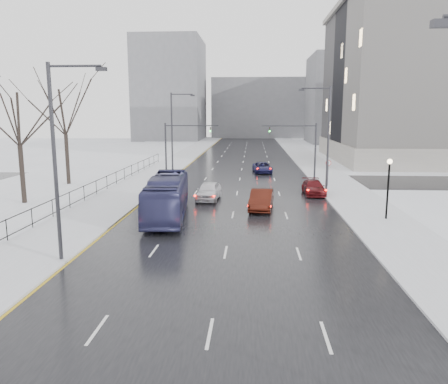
% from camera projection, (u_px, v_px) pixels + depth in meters
% --- Properties ---
extents(road, '(16.00, 150.00, 0.04)m').
position_uv_depth(road, '(242.00, 168.00, 61.34)').
color(road, black).
rests_on(road, ground).
extents(cross_road, '(130.00, 10.00, 0.04)m').
position_uv_depth(cross_road, '(240.00, 181.00, 49.55)').
color(cross_road, black).
rests_on(cross_road, ground).
extents(sidewalk_left, '(5.00, 150.00, 0.16)m').
position_uv_depth(sidewalk_left, '(168.00, 167.00, 62.00)').
color(sidewalk_left, silver).
rests_on(sidewalk_left, ground).
extents(sidewalk_right, '(5.00, 150.00, 0.16)m').
position_uv_depth(sidewalk_right, '(318.00, 168.00, 60.66)').
color(sidewalk_right, silver).
rests_on(sidewalk_right, ground).
extents(park_strip, '(14.00, 150.00, 0.12)m').
position_uv_depth(park_strip, '(103.00, 166.00, 62.60)').
color(park_strip, white).
rests_on(park_strip, ground).
extents(tree_park_d, '(8.75, 8.75, 12.50)m').
position_uv_depth(tree_park_d, '(25.00, 204.00, 36.95)').
color(tree_park_d, black).
rests_on(tree_park_d, ground).
extents(tree_park_e, '(9.45, 9.45, 13.50)m').
position_uv_depth(tree_park_e, '(69.00, 185.00, 46.79)').
color(tree_park_e, black).
rests_on(tree_park_e, ground).
extents(iron_fence, '(0.06, 70.00, 1.30)m').
position_uv_depth(iron_fence, '(58.00, 204.00, 32.55)').
color(iron_fence, black).
rests_on(iron_fence, sidewalk_left).
extents(streetlight_r_mid, '(2.95, 0.25, 10.00)m').
position_uv_depth(streetlight_r_mid, '(326.00, 135.00, 40.18)').
color(streetlight_r_mid, '#2D2D33').
rests_on(streetlight_r_mid, ground).
extents(streetlight_l_near, '(2.95, 0.25, 10.00)m').
position_uv_depth(streetlight_l_near, '(59.00, 154.00, 21.58)').
color(streetlight_l_near, '#2D2D33').
rests_on(streetlight_l_near, ground).
extents(streetlight_l_far, '(2.95, 0.25, 10.00)m').
position_uv_depth(streetlight_l_far, '(174.00, 129.00, 53.00)').
color(streetlight_l_far, '#2D2D33').
rests_on(streetlight_l_far, ground).
extents(lamppost_r_mid, '(0.36, 0.36, 4.28)m').
position_uv_depth(lamppost_r_mid, '(389.00, 180.00, 30.66)').
color(lamppost_r_mid, black).
rests_on(lamppost_r_mid, sidewalk_right).
extents(mast_signal_right, '(6.10, 0.33, 6.50)m').
position_uv_depth(mast_signal_right, '(306.00, 145.00, 48.36)').
color(mast_signal_right, '#2D2D33').
rests_on(mast_signal_right, ground).
extents(mast_signal_left, '(6.10, 0.33, 6.50)m').
position_uv_depth(mast_signal_left, '(175.00, 144.00, 49.29)').
color(mast_signal_left, '#2D2D33').
rests_on(mast_signal_left, ground).
extents(no_uturn_sign, '(0.60, 0.06, 2.70)m').
position_uv_depth(no_uturn_sign, '(328.00, 165.00, 44.63)').
color(no_uturn_sign, '#2D2D33').
rests_on(no_uturn_sign, sidewalk_right).
extents(bldg_far_right, '(24.00, 20.00, 22.00)m').
position_uv_depth(bldg_far_right, '(357.00, 99.00, 111.59)').
color(bldg_far_right, slate).
rests_on(bldg_far_right, ground).
extents(bldg_far_left, '(18.00, 22.00, 28.00)m').
position_uv_depth(bldg_far_left, '(171.00, 90.00, 124.06)').
color(bldg_far_left, slate).
rests_on(bldg_far_left, ground).
extents(bldg_far_center, '(30.00, 18.00, 18.00)m').
position_uv_depth(bldg_far_center, '(261.00, 108.00, 138.02)').
color(bldg_far_center, slate).
rests_on(bldg_far_center, ground).
extents(bus, '(3.62, 11.07, 3.03)m').
position_uv_depth(bus, '(167.00, 197.00, 32.00)').
color(bus, navy).
rests_on(bus, road).
extents(sedan_center_near, '(2.17, 4.73, 1.57)m').
position_uv_depth(sedan_center_near, '(209.00, 191.00, 38.44)').
color(sedan_center_near, silver).
rests_on(sedan_center_near, road).
extents(sedan_right_near, '(2.15, 5.00, 1.60)m').
position_uv_depth(sedan_right_near, '(261.00, 200.00, 34.52)').
color(sedan_right_near, '#3F120A').
rests_on(sedan_right_near, road).
extents(sedan_right_cross, '(2.65, 4.96, 1.33)m').
position_uv_depth(sedan_right_cross, '(262.00, 167.00, 55.93)').
color(sedan_right_cross, '#181746').
rests_on(sedan_right_cross, road).
extents(sedan_right_far, '(1.97, 4.65, 1.34)m').
position_uv_depth(sedan_right_far, '(314.00, 187.00, 40.91)').
color(sedan_right_far, '#540E12').
rests_on(sedan_right_far, road).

